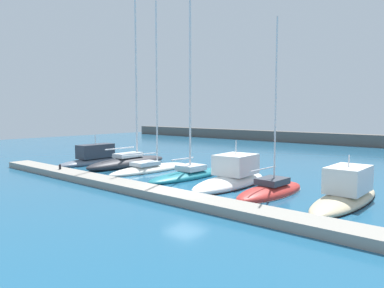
{
  "coord_description": "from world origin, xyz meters",
  "views": [
    {
      "loc": [
        16.08,
        -17.88,
        5.62
      ],
      "look_at": [
        -3.61,
        4.89,
        2.93
      ],
      "focal_mm": 34.03,
      "sensor_mm": 36.0,
      "label": 1
    }
  ],
  "objects_px": {
    "sailboat_ivory_third": "(151,168)",
    "motorboat_slate_nearest": "(94,158)",
    "sailboat_teal_fourth": "(188,173)",
    "motorboat_sand_seventh": "(346,193)",
    "motorboat_white_fifth": "(232,177)",
    "sailboat_charcoal_second": "(128,161)",
    "dock_bollard": "(60,167)",
    "sailboat_red_sixth": "(271,191)"
  },
  "relations": [
    {
      "from": "motorboat_slate_nearest",
      "to": "sailboat_teal_fourth",
      "type": "distance_m",
      "value": 13.31
    },
    {
      "from": "sailboat_charcoal_second",
      "to": "motorboat_sand_seventh",
      "type": "xyz_separation_m",
      "value": [
        22.06,
        -0.82,
        0.04
      ]
    },
    {
      "from": "sailboat_charcoal_second",
      "to": "sailboat_teal_fourth",
      "type": "height_order",
      "value": "sailboat_charcoal_second"
    },
    {
      "from": "sailboat_charcoal_second",
      "to": "sailboat_ivory_third",
      "type": "distance_m",
      "value": 3.97
    },
    {
      "from": "sailboat_charcoal_second",
      "to": "sailboat_red_sixth",
      "type": "relative_size",
      "value": 1.62
    },
    {
      "from": "motorboat_slate_nearest",
      "to": "motorboat_white_fifth",
      "type": "relative_size",
      "value": 0.95
    },
    {
      "from": "motorboat_sand_seventh",
      "to": "dock_bollard",
      "type": "height_order",
      "value": "motorboat_sand_seventh"
    },
    {
      "from": "sailboat_ivory_third",
      "to": "motorboat_white_fifth",
      "type": "distance_m",
      "value": 9.73
    },
    {
      "from": "sailboat_teal_fourth",
      "to": "motorboat_white_fifth",
      "type": "height_order",
      "value": "sailboat_teal_fourth"
    },
    {
      "from": "sailboat_teal_fourth",
      "to": "sailboat_red_sixth",
      "type": "height_order",
      "value": "sailboat_teal_fourth"
    },
    {
      "from": "sailboat_red_sixth",
      "to": "sailboat_ivory_third",
      "type": "bearing_deg",
      "value": 86.06
    },
    {
      "from": "motorboat_white_fifth",
      "to": "dock_bollard",
      "type": "height_order",
      "value": "motorboat_white_fifth"
    },
    {
      "from": "motorboat_white_fifth",
      "to": "sailboat_red_sixth",
      "type": "height_order",
      "value": "sailboat_red_sixth"
    },
    {
      "from": "motorboat_slate_nearest",
      "to": "sailboat_ivory_third",
      "type": "distance_m",
      "value": 8.3
    },
    {
      "from": "motorboat_white_fifth",
      "to": "dock_bollard",
      "type": "distance_m",
      "value": 15.32
    },
    {
      "from": "sailboat_ivory_third",
      "to": "motorboat_white_fifth",
      "type": "bearing_deg",
      "value": -90.79
    },
    {
      "from": "sailboat_charcoal_second",
      "to": "dock_bollard",
      "type": "distance_m",
      "value": 7.42
    },
    {
      "from": "sailboat_charcoal_second",
      "to": "motorboat_white_fifth",
      "type": "height_order",
      "value": "sailboat_charcoal_second"
    },
    {
      "from": "motorboat_sand_seventh",
      "to": "dock_bollard",
      "type": "bearing_deg",
      "value": 106.42
    },
    {
      "from": "sailboat_charcoal_second",
      "to": "sailboat_ivory_third",
      "type": "bearing_deg",
      "value": -99.2
    },
    {
      "from": "sailboat_red_sixth",
      "to": "motorboat_sand_seventh",
      "type": "distance_m",
      "value": 4.75
    },
    {
      "from": "sailboat_ivory_third",
      "to": "motorboat_slate_nearest",
      "type": "bearing_deg",
      "value": 96.96
    },
    {
      "from": "sailboat_teal_fourth",
      "to": "motorboat_white_fifth",
      "type": "distance_m",
      "value": 4.67
    },
    {
      "from": "motorboat_slate_nearest",
      "to": "dock_bollard",
      "type": "xyz_separation_m",
      "value": [
        4.05,
        -6.31,
        0.12
      ]
    },
    {
      "from": "sailboat_charcoal_second",
      "to": "sailboat_teal_fourth",
      "type": "relative_size",
      "value": 1.22
    },
    {
      "from": "sailboat_ivory_third",
      "to": "sailboat_red_sixth",
      "type": "xyz_separation_m",
      "value": [
        13.53,
        -1.5,
        0.03
      ]
    },
    {
      "from": "motorboat_white_fifth",
      "to": "sailboat_charcoal_second",
      "type": "bearing_deg",
      "value": 83.04
    },
    {
      "from": "motorboat_white_fifth",
      "to": "sailboat_teal_fourth",
      "type": "bearing_deg",
      "value": 85.16
    },
    {
      "from": "motorboat_slate_nearest",
      "to": "sailboat_charcoal_second",
      "type": "xyz_separation_m",
      "value": [
        4.33,
        1.1,
        -0.06
      ]
    },
    {
      "from": "motorboat_slate_nearest",
      "to": "sailboat_charcoal_second",
      "type": "relative_size",
      "value": 0.43
    },
    {
      "from": "motorboat_slate_nearest",
      "to": "sailboat_ivory_third",
      "type": "relative_size",
      "value": 0.53
    },
    {
      "from": "sailboat_ivory_third",
      "to": "motorboat_white_fifth",
      "type": "xyz_separation_m",
      "value": [
        9.71,
        -0.54,
        0.39
      ]
    },
    {
      "from": "motorboat_slate_nearest",
      "to": "sailboat_red_sixth",
      "type": "height_order",
      "value": "sailboat_red_sixth"
    },
    {
      "from": "sailboat_teal_fourth",
      "to": "motorboat_sand_seventh",
      "type": "height_order",
      "value": "sailboat_teal_fourth"
    },
    {
      "from": "sailboat_charcoal_second",
      "to": "dock_bollard",
      "type": "xyz_separation_m",
      "value": [
        -0.28,
        -7.41,
        0.19
      ]
    },
    {
      "from": "sailboat_ivory_third",
      "to": "sailboat_red_sixth",
      "type": "distance_m",
      "value": 13.62
    },
    {
      "from": "motorboat_slate_nearest",
      "to": "sailboat_red_sixth",
      "type": "xyz_separation_m",
      "value": [
        21.79,
        -0.84,
        -0.38
      ]
    },
    {
      "from": "sailboat_charcoal_second",
      "to": "motorboat_white_fifth",
      "type": "bearing_deg",
      "value": -96.88
    },
    {
      "from": "motorboat_white_fifth",
      "to": "dock_bollard",
      "type": "relative_size",
      "value": 20.44
    },
    {
      "from": "motorboat_sand_seventh",
      "to": "motorboat_white_fifth",
      "type": "bearing_deg",
      "value": 91.13
    },
    {
      "from": "motorboat_white_fifth",
      "to": "motorboat_sand_seventh",
      "type": "relative_size",
      "value": 0.95
    },
    {
      "from": "sailboat_teal_fourth",
      "to": "motorboat_sand_seventh",
      "type": "bearing_deg",
      "value": -88.78
    }
  ]
}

